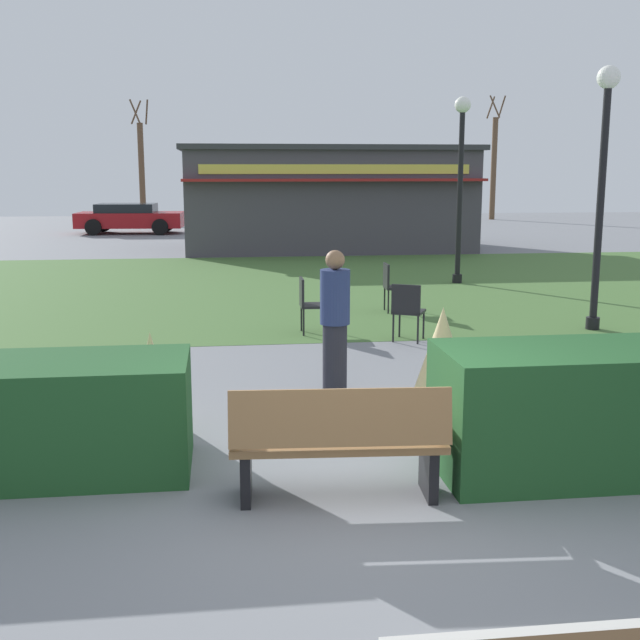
{
  "coord_description": "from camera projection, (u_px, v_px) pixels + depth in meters",
  "views": [
    {
      "loc": [
        -1.14,
        -5.66,
        2.58
      ],
      "look_at": [
        -0.1,
        2.6,
        1.0
      ],
      "focal_mm": 44.64,
      "sensor_mm": 36.0,
      "label": 1
    }
  ],
  "objects": [
    {
      "name": "cafe_chair_center",
      "position": [
        309.0,
        301.0,
        12.58
      ],
      "size": [
        0.44,
        0.44,
        0.89
      ],
      "color": "black",
      "rests_on": "ground_plane"
    },
    {
      "name": "park_bench",
      "position": [
        339.0,
        442.0,
        6.21
      ],
      "size": [
        1.73,
        0.63,
        0.95
      ],
      "color": "olive",
      "rests_on": "ground_plane"
    },
    {
      "name": "hedge_right",
      "position": [
        596.0,
        410.0,
        6.82
      ],
      "size": [
        2.71,
        1.1,
        1.1
      ],
      "primitive_type": "cube",
      "color": "#1E4C23",
      "rests_on": "ground_plane"
    },
    {
      "name": "cafe_chair_west",
      "position": [
        408.0,
        307.0,
        11.97
      ],
      "size": [
        0.59,
        0.59,
        0.89
      ],
      "color": "black",
      "rests_on": "ground_plane"
    },
    {
      "name": "ornamental_grass_behind_left",
      "position": [
        442.0,
        364.0,
        8.23
      ],
      "size": [
        0.77,
        0.77,
        1.19
      ],
      "primitive_type": "cone",
      "color": "#D1BC7F",
      "rests_on": "ground_plane"
    },
    {
      "name": "ornamental_grass_behind_right",
      "position": [
        152.0,
        380.0,
        8.0
      ],
      "size": [
        0.51,
        0.51,
        0.99
      ],
      "primitive_type": "cone",
      "color": "#D1BC7F",
      "rests_on": "ground_plane"
    },
    {
      "name": "parked_car_west_slot",
      "position": [
        130.0,
        217.0,
        32.14
      ],
      "size": [
        4.31,
        2.28,
        1.2
      ],
      "color": "maroon",
      "rests_on": "ground_plane"
    },
    {
      "name": "ground_plane",
      "position": [
        374.0,
        509.0,
        6.14
      ],
      "size": [
        80.0,
        80.0,
        0.0
      ],
      "primitive_type": "plane",
      "color": "slate"
    },
    {
      "name": "cafe_chair_east",
      "position": [
        392.0,
        283.0,
        14.49
      ],
      "size": [
        0.45,
        0.45,
        0.89
      ],
      "color": "black",
      "rests_on": "ground_plane"
    },
    {
      "name": "tree_right_bg",
      "position": [
        142.0,
        170.0,
        37.77
      ],
      "size": [
        0.91,
        0.96,
        5.77
      ],
      "color": "brown",
      "rests_on": "ground_plane"
    },
    {
      "name": "lamppost_far",
      "position": [
        461.0,
        167.0,
        17.79
      ],
      "size": [
        0.36,
        0.36,
        4.15
      ],
      "color": "black",
      "rests_on": "ground_plane"
    },
    {
      "name": "lawn_patch",
      "position": [
        272.0,
        286.0,
        17.76
      ],
      "size": [
        36.0,
        12.0,
        0.01
      ],
      "primitive_type": "cube",
      "color": "#446B33",
      "rests_on": "ground_plane"
    },
    {
      "name": "hedge_left",
      "position": [
        57.0,
        417.0,
        6.79
      ],
      "size": [
        2.24,
        1.1,
        0.99
      ],
      "primitive_type": "cube",
      "color": "#1E4C23",
      "rests_on": "ground_plane"
    },
    {
      "name": "food_kiosk",
      "position": [
        326.0,
        198.0,
        25.9
      ],
      "size": [
        9.28,
        5.18,
        3.29
      ],
      "color": "#47424C",
      "rests_on": "ground_plane"
    },
    {
      "name": "lamppost_mid",
      "position": [
        603.0,
        167.0,
        12.51
      ],
      "size": [
        0.36,
        0.36,
        4.15
      ],
      "color": "black",
      "rests_on": "ground_plane"
    },
    {
      "name": "person_strolling",
      "position": [
        335.0,
        323.0,
        9.03
      ],
      "size": [
        0.34,
        0.34,
        1.69
      ],
      "rotation": [
        0.0,
        0.0,
        0.01
      ],
      "color": "#23232D",
      "rests_on": "ground_plane"
    },
    {
      "name": "tree_left_bg",
      "position": [
        494.0,
        166.0,
        40.65
      ],
      "size": [
        0.91,
        0.96,
        6.2
      ],
      "color": "brown",
      "rests_on": "ground_plane"
    }
  ]
}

